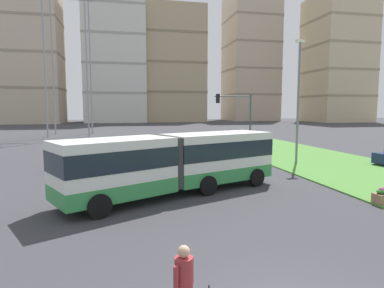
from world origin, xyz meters
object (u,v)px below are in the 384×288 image
traffic_light_far_right (238,114)px  apartment_tower_eastcentre (250,59)px  apartment_tower_east (337,60)px  car_black_sedan (86,159)px  pedestrian_crossing (184,282)px  articulated_bus (175,162)px  streetlight_median (298,97)px  apartment_tower_westcentre (115,40)px  apartment_tower_west (28,39)px  apartment_tower_centre (173,66)px

traffic_light_far_right → apartment_tower_eastcentre: size_ratio=0.12×
traffic_light_far_right → apartment_tower_east: size_ratio=0.14×
car_black_sedan → pedestrian_crossing: 18.69m
articulated_bus → streetlight_median: streetlight_median is taller
apartment_tower_east → apartment_tower_westcentre: bearing=169.2°
articulated_bus → apartment_tower_west: 97.11m
streetlight_median → apartment_tower_centre: bearing=87.6°
car_black_sedan → apartment_tower_east: apartment_tower_east is taller
apartment_tower_centre → apartment_tower_eastcentre: (29.71, 5.47, 3.92)m
articulated_bus → apartment_tower_west: size_ratio=0.24×
pedestrian_crossing → articulated_bus: bearing=82.0°
articulated_bus → apartment_tower_east: (67.36, 82.43, 18.64)m
articulated_bus → car_black_sedan: (-5.17, 8.03, -0.90)m
apartment_tower_west → apartment_tower_east: apartment_tower_west is taller
apartment_tower_centre → articulated_bus: bearing=-98.7°
streetlight_median → apartment_tower_west: size_ratio=0.20×
apartment_tower_eastcentre → apartment_tower_east: (23.05, -18.63, -2.45)m
traffic_light_far_right → streetlight_median: streetlight_median is taller
streetlight_median → apartment_tower_eastcentre: size_ratio=0.21×
traffic_light_far_right → apartment_tower_eastcentre: apartment_tower_eastcentre is taller
traffic_light_far_right → articulated_bus: bearing=-123.2°
pedestrian_crossing → apartment_tower_east: bearing=53.4°
car_black_sedan → pedestrian_crossing: (3.72, -18.31, 0.25)m
pedestrian_crossing → streetlight_median: bearing=55.0°
apartment_tower_westcentre → traffic_light_far_right: bearing=-81.9°
apartment_tower_westcentre → apartment_tower_eastcentre: 49.28m
apartment_tower_west → apartment_tower_centre: size_ratio=1.31×
car_black_sedan → apartment_tower_westcentre: size_ratio=0.08×
traffic_light_far_right → apartment_tower_eastcentre: 98.62m
pedestrian_crossing → apartment_tower_eastcentre: bearing=67.7°
articulated_bus → pedestrian_crossing: articulated_bus is taller
pedestrian_crossing → apartment_tower_westcentre: bearing=91.7°
apartment_tower_centre → pedestrian_crossing: bearing=-98.6°
traffic_light_far_right → apartment_tower_east: bearing=49.8°
pedestrian_crossing → apartment_tower_westcentre: apartment_tower_westcentre is taller
traffic_light_far_right → apartment_tower_centre: size_ratio=0.15×
streetlight_median → apartment_tower_eastcentre: bearing=70.4°
apartment_tower_eastcentre → pedestrian_crossing: bearing=-112.3°
articulated_bus → car_black_sedan: bearing=122.8°
articulated_bus → traffic_light_far_right: 13.94m
traffic_light_far_right → apartment_tower_westcentre: 88.49m
car_black_sedan → traffic_light_far_right: bearing=15.4°
traffic_light_far_right → apartment_tower_east: 94.22m
car_black_sedan → apartment_tower_east: size_ratio=0.11×
car_black_sedan → streetlight_median: streetlight_median is taller
apartment_tower_west → apartment_tower_westcentre: size_ratio=0.93×
car_black_sedan → apartment_tower_westcentre: bearing=89.6°
apartment_tower_west → car_black_sedan: bearing=-73.7°
streetlight_median → apartment_tower_east: (56.41, 75.01, 15.04)m
articulated_bus → car_black_sedan: articulated_bus is taller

